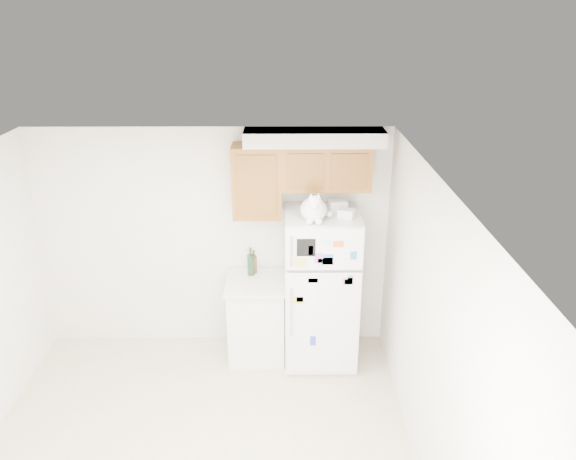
{
  "coord_description": "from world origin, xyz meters",
  "views": [
    {
      "loc": [
        0.77,
        -3.65,
        3.68
      ],
      "look_at": [
        0.81,
        1.55,
        1.55
      ],
      "focal_mm": 35.0,
      "sensor_mm": 36.0,
      "label": 1
    }
  ],
  "objects_px": {
    "cat": "(314,209)",
    "storage_box_front": "(346,213)",
    "base_counter": "(257,317)",
    "bottle_amber": "(254,261)",
    "storage_box_back": "(338,205)",
    "bottle_green": "(251,261)",
    "refrigerator": "(321,289)"
  },
  "relations": [
    {
      "from": "base_counter",
      "to": "bottle_green",
      "type": "relative_size",
      "value": 2.88
    },
    {
      "from": "storage_box_front",
      "to": "storage_box_back",
      "type": "bearing_deg",
      "value": 124.65
    },
    {
      "from": "cat",
      "to": "storage_box_front",
      "type": "bearing_deg",
      "value": 13.87
    },
    {
      "from": "cat",
      "to": "storage_box_back",
      "type": "relative_size",
      "value": 2.58
    },
    {
      "from": "refrigerator",
      "to": "bottle_green",
      "type": "relative_size",
      "value": 5.32
    },
    {
      "from": "storage_box_front",
      "to": "bottle_green",
      "type": "xyz_separation_m",
      "value": [
        -0.97,
        0.31,
        -0.67
      ]
    },
    {
      "from": "cat",
      "to": "base_counter",
      "type": "bearing_deg",
      "value": 156.28
    },
    {
      "from": "base_counter",
      "to": "cat",
      "type": "distance_m",
      "value": 1.5
    },
    {
      "from": "storage_box_back",
      "to": "bottle_green",
      "type": "distance_m",
      "value": 1.13
    },
    {
      "from": "base_counter",
      "to": "storage_box_front",
      "type": "xyz_separation_m",
      "value": [
        0.91,
        -0.18,
        1.28
      ]
    },
    {
      "from": "cat",
      "to": "bottle_green",
      "type": "bearing_deg",
      "value": 149.13
    },
    {
      "from": "refrigerator",
      "to": "storage_box_back",
      "type": "height_order",
      "value": "storage_box_back"
    },
    {
      "from": "refrigerator",
      "to": "base_counter",
      "type": "relative_size",
      "value": 1.85
    },
    {
      "from": "base_counter",
      "to": "cat",
      "type": "xyz_separation_m",
      "value": [
        0.59,
        -0.26,
        1.36
      ]
    },
    {
      "from": "refrigerator",
      "to": "storage_box_back",
      "type": "distance_m",
      "value": 0.92
    },
    {
      "from": "refrigerator",
      "to": "bottle_amber",
      "type": "distance_m",
      "value": 0.79
    },
    {
      "from": "bottle_amber",
      "to": "bottle_green",
      "type": "bearing_deg",
      "value": -122.35
    },
    {
      "from": "base_counter",
      "to": "bottle_green",
      "type": "xyz_separation_m",
      "value": [
        -0.06,
        0.13,
        0.62
      ]
    },
    {
      "from": "base_counter",
      "to": "bottle_green",
      "type": "bearing_deg",
      "value": 114.73
    },
    {
      "from": "cat",
      "to": "storage_box_back",
      "type": "bearing_deg",
      "value": 49.48
    },
    {
      "from": "refrigerator",
      "to": "storage_box_front",
      "type": "xyz_separation_m",
      "value": [
        0.22,
        -0.11,
        0.89
      ]
    },
    {
      "from": "base_counter",
      "to": "refrigerator",
      "type": "bearing_deg",
      "value": -6.1
    },
    {
      "from": "cat",
      "to": "bottle_green",
      "type": "relative_size",
      "value": 1.45
    },
    {
      "from": "base_counter",
      "to": "storage_box_back",
      "type": "xyz_separation_m",
      "value": [
        0.85,
        0.05,
        1.29
      ]
    },
    {
      "from": "base_counter",
      "to": "bottle_amber",
      "type": "height_order",
      "value": "bottle_amber"
    },
    {
      "from": "base_counter",
      "to": "bottle_amber",
      "type": "bearing_deg",
      "value": 98.75
    },
    {
      "from": "storage_box_back",
      "to": "bottle_green",
      "type": "bearing_deg",
      "value": 169.64
    },
    {
      "from": "refrigerator",
      "to": "cat",
      "type": "height_order",
      "value": "cat"
    },
    {
      "from": "storage_box_back",
      "to": "storage_box_front",
      "type": "xyz_separation_m",
      "value": [
        0.06,
        -0.23,
        -0.01
      ]
    },
    {
      "from": "storage_box_front",
      "to": "bottle_amber",
      "type": "bearing_deg",
      "value": 179.28
    },
    {
      "from": "storage_box_back",
      "to": "cat",
      "type": "bearing_deg",
      "value": -135.79
    },
    {
      "from": "bottle_green",
      "to": "bottle_amber",
      "type": "bearing_deg",
      "value": 57.65
    }
  ]
}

